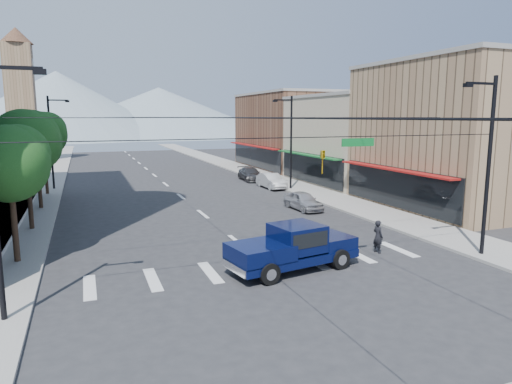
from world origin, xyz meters
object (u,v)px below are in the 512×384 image
Objects in this scene: pickup_truck at (292,247)px; parked_car_mid at (271,181)px; pedestrian at (378,236)px; parked_car_far at (251,174)px; parked_car_near at (303,201)px.

parked_car_mid is at bearing 59.57° from pickup_truck.
parked_car_far is (3.18, 28.12, -0.15)m from pedestrian.
pickup_truck reaches higher than parked_car_far.
pedestrian is 0.42× the size of parked_car_near.
parked_car_near is 16.78m from parked_car_far.
parked_car_far is at bearing 80.95° from parked_car_near.
parked_car_far reaches higher than parked_car_near.
parked_car_far is (8.52, 29.00, -0.40)m from pickup_truck.
pedestrian is at bearing -99.67° from parked_car_mid.
pedestrian is 0.39× the size of parked_car_mid.
parked_car_mid is at bearing -16.99° from pedestrian.
parked_car_mid is (3.18, 22.09, -0.13)m from pedestrian.
pickup_truck is at bearing -103.63° from parked_car_far.
parked_car_near is 0.83× the size of parked_car_far.
pickup_truck is 5.42m from pedestrian.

